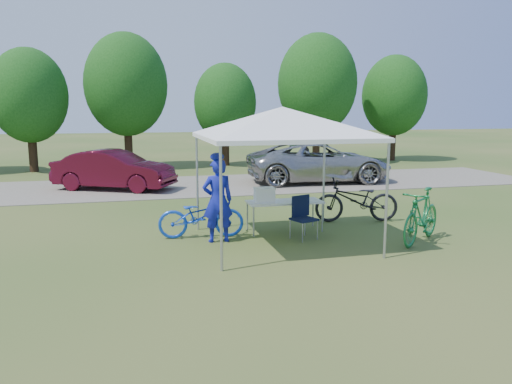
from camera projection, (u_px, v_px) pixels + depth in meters
ground at (281, 242)px, 10.16m from camera, size 100.00×100.00×0.00m
gravel_strip at (216, 185)px, 17.81m from camera, size 24.00×5.00×0.02m
canopy at (282, 111)px, 9.72m from camera, size 4.53×4.53×3.00m
treeline at (187, 90)px, 22.95m from camera, size 24.89×4.28×6.30m
folding_table at (285, 203)px, 11.01m from camera, size 1.65×0.69×0.68m
folding_chair at (302, 213)px, 10.44m from camera, size 0.58×0.61×0.89m
cooler at (264, 195)px, 10.86m from camera, size 0.44×0.30×0.32m
ice_cream_cup at (300, 200)px, 11.03m from camera, size 0.07×0.07×0.06m
cyclist at (218, 201)px, 10.09m from camera, size 0.64×0.43×1.71m
bike_blue at (201, 216)px, 10.47m from camera, size 1.84×0.79×0.94m
bike_green at (421, 216)px, 10.07m from camera, size 1.77×1.54×1.10m
bike_dark at (357, 200)px, 11.94m from camera, size 2.11×1.05×1.06m
minivan at (319, 162)px, 18.37m from camera, size 5.43×2.80×1.46m
sedan at (114, 170)px, 16.65m from camera, size 4.20×3.04×1.32m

